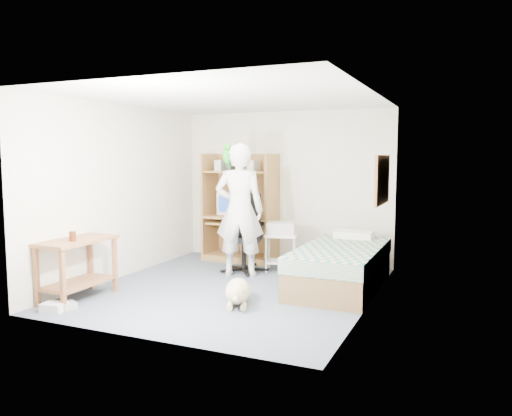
# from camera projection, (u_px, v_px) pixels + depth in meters

# --- Properties ---
(floor) EXTENTS (4.00, 4.00, 0.00)m
(floor) POSITION_uv_depth(u_px,v_px,m) (233.00, 289.00, 6.67)
(floor) COLOR #4A5765
(floor) RESTS_ON ground
(wall_back) EXTENTS (3.60, 0.02, 2.50)m
(wall_back) POSITION_uv_depth(u_px,v_px,m) (286.00, 187.00, 8.36)
(wall_back) COLOR silver
(wall_back) RESTS_ON floor
(wall_right) EXTENTS (0.02, 4.00, 2.50)m
(wall_right) POSITION_uv_depth(u_px,v_px,m) (371.00, 200.00, 5.82)
(wall_right) COLOR silver
(wall_right) RESTS_ON floor
(wall_left) EXTENTS (0.02, 4.00, 2.50)m
(wall_left) POSITION_uv_depth(u_px,v_px,m) (122.00, 192.00, 7.25)
(wall_left) COLOR silver
(wall_left) RESTS_ON floor
(ceiling) EXTENTS (3.60, 4.00, 0.02)m
(ceiling) POSITION_uv_depth(u_px,v_px,m) (233.00, 99.00, 6.40)
(ceiling) COLOR white
(ceiling) RESTS_ON wall_back
(computer_hutch) EXTENTS (1.20, 0.63, 1.80)m
(computer_hutch) POSITION_uv_depth(u_px,v_px,m) (241.00, 212.00, 8.44)
(computer_hutch) COLOR brown
(computer_hutch) RESTS_ON floor
(bed) EXTENTS (1.02, 2.02, 0.66)m
(bed) POSITION_uv_depth(u_px,v_px,m) (341.00, 267.00, 6.68)
(bed) COLOR brown
(bed) RESTS_ON floor
(side_desk) EXTENTS (0.50, 1.00, 0.75)m
(side_desk) POSITION_uv_depth(u_px,v_px,m) (77.00, 260.00, 6.13)
(side_desk) COLOR brown
(side_desk) RESTS_ON floor
(corkboard) EXTENTS (0.04, 0.94, 0.66)m
(corkboard) POSITION_uv_depth(u_px,v_px,m) (382.00, 180.00, 6.63)
(corkboard) COLOR brown
(corkboard) RESTS_ON wall_right
(office_chair) EXTENTS (0.66, 0.67, 1.17)m
(office_chair) POSITION_uv_depth(u_px,v_px,m) (244.00, 244.00, 7.66)
(office_chair) COLOR black
(office_chair) RESTS_ON floor
(person) EXTENTS (0.81, 0.64, 1.95)m
(person) POSITION_uv_depth(u_px,v_px,m) (239.00, 210.00, 7.29)
(person) COLOR white
(person) RESTS_ON floor
(parrot) EXTENTS (0.14, 0.25, 0.39)m
(parrot) POSITION_uv_depth(u_px,v_px,m) (227.00, 155.00, 7.30)
(parrot) COLOR #159519
(parrot) RESTS_ON person
(dog) EXTENTS (0.52, 0.89, 0.35)m
(dog) POSITION_uv_depth(u_px,v_px,m) (238.00, 291.00, 5.96)
(dog) COLOR #D3B58D
(dog) RESTS_ON floor
(printer_cart) EXTENTS (0.56, 0.49, 0.57)m
(printer_cart) POSITION_uv_depth(u_px,v_px,m) (281.00, 246.00, 7.67)
(printer_cart) COLOR silver
(printer_cart) RESTS_ON floor
(printer) EXTENTS (0.49, 0.41, 0.18)m
(printer) POSITION_uv_depth(u_px,v_px,m) (281.00, 228.00, 7.64)
(printer) COLOR #B2B2AD
(printer) RESTS_ON printer_cart
(crt_monitor) EXTENTS (0.43, 0.45, 0.38)m
(crt_monitor) POSITION_uv_depth(u_px,v_px,m) (233.00, 203.00, 8.50)
(crt_monitor) COLOR beige
(crt_monitor) RESTS_ON computer_hutch
(keyboard) EXTENTS (0.47, 0.23, 0.03)m
(keyboard) POSITION_uv_depth(u_px,v_px,m) (237.00, 222.00, 8.32)
(keyboard) COLOR beige
(keyboard) RESTS_ON computer_hutch
(pencil_cup) EXTENTS (0.08, 0.08, 0.12)m
(pencil_cup) POSITION_uv_depth(u_px,v_px,m) (259.00, 213.00, 8.22)
(pencil_cup) COLOR yellow
(pencil_cup) RESTS_ON computer_hutch
(drink_glass) EXTENTS (0.08, 0.08, 0.12)m
(drink_glass) POSITION_uv_depth(u_px,v_px,m) (72.00, 236.00, 5.97)
(drink_glass) COLOR #401C0A
(drink_glass) RESTS_ON side_desk
(floor_box_a) EXTENTS (0.28, 0.25, 0.10)m
(floor_box_a) POSITION_uv_depth(u_px,v_px,m) (54.00, 307.00, 5.68)
(floor_box_a) COLOR white
(floor_box_a) RESTS_ON floor
(floor_box_b) EXTENTS (0.25, 0.27, 0.08)m
(floor_box_b) POSITION_uv_depth(u_px,v_px,m) (65.00, 306.00, 5.76)
(floor_box_b) COLOR #ACACA7
(floor_box_b) RESTS_ON floor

